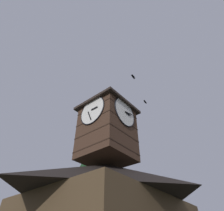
{
  "coord_description": "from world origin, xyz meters",
  "views": [
    {
      "loc": [
        13.56,
        9.26,
        1.8
      ],
      "look_at": [
        1.78,
        -0.56,
        13.93
      ],
      "focal_mm": 31.02,
      "sensor_mm": 36.0,
      "label": 1
    }
  ],
  "objects_px": {
    "moon": "(54,188)",
    "flying_bird_low": "(133,77)",
    "pine_tree_behind": "(88,202)",
    "clock_tower": "(107,128)",
    "flying_bird_high": "(145,102)"
  },
  "relations": [
    {
      "from": "clock_tower",
      "to": "moon",
      "type": "distance_m",
      "value": 32.93
    },
    {
      "from": "clock_tower",
      "to": "flying_bird_high",
      "type": "relative_size",
      "value": 10.37
    },
    {
      "from": "clock_tower",
      "to": "flying_bird_low",
      "type": "distance_m",
      "value": 6.75
    },
    {
      "from": "moon",
      "to": "flying_bird_low",
      "type": "xyz_separation_m",
      "value": [
        13.96,
        31.55,
        3.23
      ]
    },
    {
      "from": "pine_tree_behind",
      "to": "moon",
      "type": "relative_size",
      "value": 9.34
    },
    {
      "from": "clock_tower",
      "to": "flying_bird_high",
      "type": "height_order",
      "value": "flying_bird_high"
    },
    {
      "from": "pine_tree_behind",
      "to": "flying_bird_low",
      "type": "height_order",
      "value": "flying_bird_low"
    },
    {
      "from": "moon",
      "to": "pine_tree_behind",
      "type": "bearing_deg",
      "value": 62.39
    },
    {
      "from": "clock_tower",
      "to": "flying_bird_low",
      "type": "xyz_separation_m",
      "value": [
        -1.28,
        2.51,
        6.13
      ]
    },
    {
      "from": "flying_bird_low",
      "to": "moon",
      "type": "bearing_deg",
      "value": -113.86
    },
    {
      "from": "pine_tree_behind",
      "to": "moon",
      "type": "distance_m",
      "value": 29.14
    },
    {
      "from": "pine_tree_behind",
      "to": "flying_bird_low",
      "type": "bearing_deg",
      "value": 81.58
    },
    {
      "from": "moon",
      "to": "flying_bird_low",
      "type": "bearing_deg",
      "value": 66.14
    },
    {
      "from": "moon",
      "to": "flying_bird_low",
      "type": "distance_m",
      "value": 34.65
    },
    {
      "from": "clock_tower",
      "to": "moon",
      "type": "relative_size",
      "value": 4.98
    }
  ]
}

